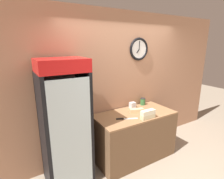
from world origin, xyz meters
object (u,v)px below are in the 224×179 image
Objects in this scene: beverage_cooler at (64,118)px; napkin_dispenser at (132,105)px; sandwich_stack_middle at (148,112)px; condiment_jar at (143,101)px; sandwich_stack_bottom at (148,116)px; sandwich_flat_left at (137,111)px; chefs_knife at (124,119)px.

beverage_cooler is 16.09× the size of napkin_dispenser.
sandwich_stack_middle is at bearing -98.82° from napkin_dispenser.
condiment_jar is (1.70, 0.19, -0.09)m from beverage_cooler.
sandwich_stack_middle is at bearing 0.00° from sandwich_stack_bottom.
beverage_cooler reaches higher than sandwich_stack_middle.
beverage_cooler is 1.33m from sandwich_flat_left.
napkin_dispenser is at bearing -170.81° from condiment_jar.
condiment_jar is 0.31m from napkin_dispenser.
sandwich_flat_left is (1.32, -0.08, -0.12)m from beverage_cooler.
condiment_jar reaches higher than chefs_knife.
chefs_knife is (0.95, -0.20, -0.15)m from beverage_cooler.
chefs_knife is at bearing -161.58° from sandwich_flat_left.
sandwich_stack_middle is 0.74× the size of chefs_knife.
sandwich_flat_left is at bearing 88.63° from sandwich_stack_bottom.
napkin_dispenser is at bearing 71.31° from sandwich_flat_left.
chefs_knife is 0.84m from condiment_jar.
sandwich_stack_bottom is 1.00× the size of sandwich_stack_middle.
sandwich_stack_middle is at bearing -91.37° from sandwich_flat_left.
sandwich_stack_bottom is 0.54m from napkin_dispenser.
sandwich_stack_middle is at bearing -16.66° from beverage_cooler.
sandwich_flat_left is at bearing 18.42° from chefs_knife.
sandwich_stack_bottom is at bearing 0.00° from sandwich_stack_middle.
chefs_knife is at bearing 152.37° from sandwich_stack_middle.
sandwich_stack_middle is at bearing -27.63° from chefs_knife.
chefs_knife is 0.56m from napkin_dispenser.
sandwich_stack_bottom is 0.99× the size of sandwich_flat_left.
sandwich_stack_bottom is 2.22× the size of napkin_dispenser.
beverage_cooler is 5.36× the size of chefs_knife.
napkin_dispenser is at bearing 37.92° from chefs_knife.
chefs_knife is (-0.36, 0.19, -0.11)m from sandwich_stack_middle.
napkin_dispenser is (1.39, 0.14, -0.10)m from beverage_cooler.
chefs_knife is at bearing 152.37° from sandwich_stack_bottom.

